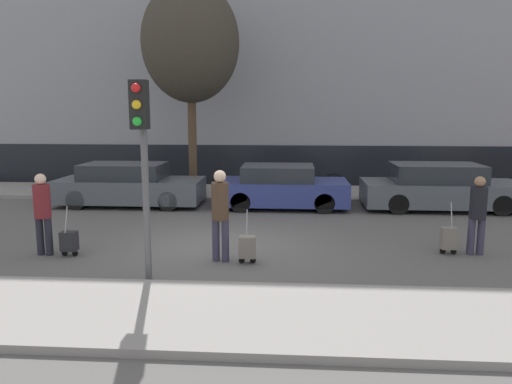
% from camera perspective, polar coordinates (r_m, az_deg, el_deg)
% --- Properties ---
extents(ground_plane, '(80.00, 80.00, 0.00)m').
position_cam_1_polar(ground_plane, '(11.09, -4.13, -6.34)').
color(ground_plane, '#565451').
extents(sidewalk_near, '(28.00, 2.50, 0.12)m').
position_cam_1_polar(sidewalk_near, '(7.58, -8.26, -13.59)').
color(sidewalk_near, gray).
rests_on(sidewalk_near, ground_plane).
extents(sidewalk_far, '(28.00, 3.00, 0.12)m').
position_cam_1_polar(sidewalk_far, '(17.87, -0.95, -0.05)').
color(sidewalk_far, gray).
rests_on(sidewalk_far, ground_plane).
extents(building_facade, '(28.00, 3.10, 13.59)m').
position_cam_1_polar(building_facade, '(21.66, -0.09, 19.48)').
color(building_facade, gray).
rests_on(building_facade, ground_plane).
extents(parked_car_0, '(4.55, 1.81, 1.33)m').
position_cam_1_polar(parked_car_0, '(16.22, -14.36, 0.72)').
color(parked_car_0, '#4C5156').
rests_on(parked_car_0, ground_plane).
extents(parked_car_1, '(3.96, 1.91, 1.31)m').
position_cam_1_polar(parked_car_1, '(15.41, 2.95, 0.52)').
color(parked_car_1, navy).
rests_on(parked_car_1, ground_plane).
extents(parked_car_2, '(4.70, 1.89, 1.38)m').
position_cam_1_polar(parked_car_2, '(16.09, 20.29, 0.42)').
color(parked_car_2, '#4C5156').
rests_on(parked_car_2, ground_plane).
extents(pedestrian_left, '(0.35, 0.34, 1.71)m').
position_cam_1_polar(pedestrian_left, '(11.19, -23.22, -1.82)').
color(pedestrian_left, '#23232D').
rests_on(pedestrian_left, ground_plane).
extents(trolley_left, '(0.34, 0.29, 1.06)m').
position_cam_1_polar(trolley_left, '(11.05, -20.58, -5.29)').
color(trolley_left, '#262628').
rests_on(trolley_left, ground_plane).
extents(pedestrian_center, '(0.35, 0.34, 1.84)m').
position_cam_1_polar(pedestrian_center, '(9.86, -4.11, -2.03)').
color(pedestrian_center, '#383347').
rests_on(pedestrian_center, ground_plane).
extents(trolley_center, '(0.34, 0.29, 1.09)m').
position_cam_1_polar(trolley_center, '(9.88, -1.01, -6.30)').
color(trolley_center, slate).
rests_on(trolley_center, ground_plane).
extents(pedestrian_right, '(0.35, 0.34, 1.66)m').
position_cam_1_polar(pedestrian_right, '(11.29, 24.02, -1.97)').
color(pedestrian_right, '#383347').
rests_on(pedestrian_right, ground_plane).
extents(trolley_right, '(0.34, 0.29, 1.11)m').
position_cam_1_polar(trolley_right, '(11.23, 21.19, -4.95)').
color(trolley_right, slate).
rests_on(trolley_right, ground_plane).
extents(traffic_light, '(0.28, 0.47, 3.48)m').
position_cam_1_polar(traffic_light, '(8.58, -12.92, 5.74)').
color(traffic_light, '#515154').
rests_on(traffic_light, ground_plane).
extents(parked_bicycle, '(1.77, 0.06, 0.96)m').
position_cam_1_polar(parked_bicycle, '(17.42, 7.12, 1.06)').
color(parked_bicycle, black).
rests_on(parked_bicycle, sidewalk_far).
extents(bare_tree_near_crossing, '(3.23, 3.23, 7.04)m').
position_cam_1_polar(bare_tree_near_crossing, '(17.28, -7.50, 16.54)').
color(bare_tree_near_crossing, '#4C3826').
rests_on(bare_tree_near_crossing, sidewalk_far).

